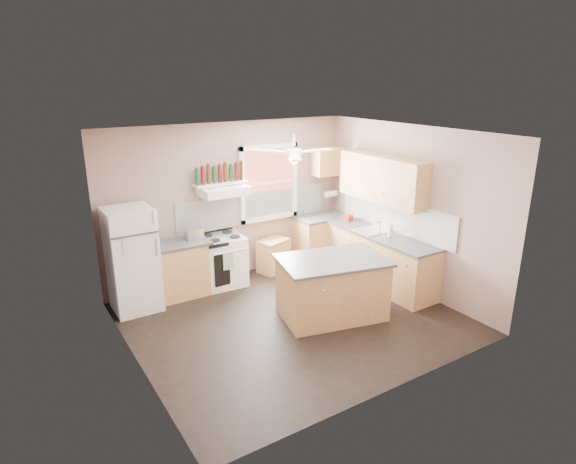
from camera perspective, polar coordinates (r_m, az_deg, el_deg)
floor at (r=7.20m, az=0.62°, el=-10.27°), size 4.50×4.50×0.00m
ceiling at (r=6.38m, az=0.70°, el=11.61°), size 4.50×4.50×0.00m
wall_back at (r=8.37m, az=-6.94°, el=3.63°), size 4.50×0.05×2.70m
wall_right at (r=8.09m, az=14.31°, el=2.68°), size 0.05×4.00×2.70m
wall_left at (r=5.82m, az=-18.51°, el=-3.72°), size 0.05×4.00×2.70m
backsplash_back at (r=8.58m, az=-4.07°, el=2.86°), size 2.90×0.03×0.55m
backsplash_right at (r=8.30m, az=12.54°, el=1.96°), size 0.03×2.60×0.55m
window_view at (r=8.61m, az=-2.36°, el=5.87°), size 1.00×0.02×1.20m
window_frame at (r=8.59m, az=-2.27°, el=5.84°), size 1.16×0.07×1.36m
refrigerator at (r=7.56m, az=-17.96°, el=-3.15°), size 0.68×0.66×1.59m
base_cabinet_left at (r=7.99m, az=-12.54°, el=-4.35°), size 0.90×0.60×0.86m
counter_left at (r=7.83m, az=-12.76°, el=-1.30°), size 0.92×0.62×0.04m
toaster at (r=7.89m, az=-11.09°, el=-0.19°), size 0.29×0.18×0.18m
stove at (r=8.24m, az=-7.81°, el=-3.38°), size 0.74×0.68×0.86m
range_hood at (r=7.97m, az=-7.64°, el=4.87°), size 0.78×0.50×0.14m
bottle_shelf at (r=8.05m, az=-8.04°, el=5.72°), size 0.90×0.26×0.03m
cart at (r=8.77m, az=-1.74°, el=-2.94°), size 0.63×0.51×0.55m
base_cabinet_corner at (r=9.23m, az=3.99°, el=-0.87°), size 1.00×0.60×0.86m
base_cabinet_right at (r=8.35m, az=10.80°, el=-3.24°), size 0.60×2.20×0.86m
counter_corner at (r=9.10m, az=4.05°, el=1.82°), size 1.02×0.62×0.04m
counter_right at (r=8.19m, az=10.93°, el=-0.32°), size 0.62×2.22×0.04m
sink at (r=8.32m, az=10.00°, el=0.14°), size 0.55×0.45×0.03m
faucet at (r=8.41m, az=10.84°, el=0.81°), size 0.03×0.03×0.14m
upper_cabinet_right at (r=8.19m, az=11.07°, el=6.20°), size 0.33×1.80×0.76m
upper_cabinet_corner at (r=9.09m, az=4.73°, el=8.39°), size 0.60×0.33×0.52m
paper_towel at (r=9.31m, az=5.11°, el=4.53°), size 0.26×0.12×0.12m
island at (r=7.15m, az=5.23°, el=-6.71°), size 1.63×1.23×0.86m
island_top at (r=6.97m, az=5.33°, el=-3.35°), size 1.73×1.33×0.04m
ceiling_fan_hub at (r=6.41m, az=0.69°, el=9.39°), size 0.20×0.20×0.08m
soap_bottle at (r=8.03m, az=12.06°, el=0.31°), size 0.12×0.12×0.25m
red_caddy at (r=8.83m, az=7.12°, el=1.69°), size 0.21×0.18×0.10m
wine_bottles at (r=8.02m, az=-8.06°, el=6.84°), size 0.86×0.06×0.31m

